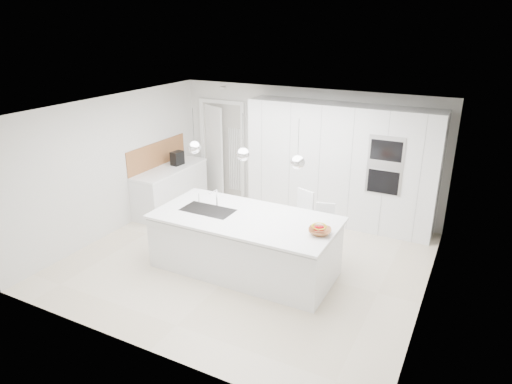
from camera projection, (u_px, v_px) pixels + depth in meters
The scene contains 27 objects.
floor at pixel (248, 260), 7.55m from camera, with size 5.50×5.50×0.00m, color beige.
wall_back at pixel (306, 151), 9.18m from camera, with size 5.50×5.50×0.00m, color silver.
wall_left at pixel (114, 165), 8.28m from camera, with size 5.00×5.00×0.00m, color silver.
ceiling at pixel (247, 109), 6.66m from camera, with size 5.50×5.50×0.00m, color white.
tall_cabinets at pixel (339, 165), 8.63m from camera, with size 3.60×0.60×2.30m, color white.
oven_stack at pixel (385, 166), 7.91m from camera, with size 0.62×0.04×1.05m, color #A5A5A8, non-canonical shape.
doorway_frame at pixel (223, 150), 10.07m from camera, with size 1.11×0.08×2.13m, color white, non-canonical shape.
hallway_door at pixel (212, 150), 10.15m from camera, with size 0.82×0.04×2.00m, color white.
radiator at pixel (235, 160), 9.99m from camera, with size 0.32×0.04×1.40m, color white, non-canonical shape.
left_base_cabinets at pixel (171, 189), 9.44m from camera, with size 0.60×1.80×0.86m, color white.
left_worktop at pixel (169, 169), 9.28m from camera, with size 0.62×1.82×0.04m, color white.
oak_backsplash at pixel (157, 154), 9.31m from camera, with size 0.02×1.80×0.50m, color #A26230.
island_base at pixel (244, 245), 7.10m from camera, with size 2.80×1.20×0.86m, color white.
island_worktop at pixel (245, 218), 6.99m from camera, with size 2.84×1.40×0.04m, color white.
island_sink at pixel (208, 215), 7.24m from camera, with size 0.84×0.44×0.18m, color #3F3F42, non-canonical shape.
island_tap at pixel (217, 198), 7.31m from camera, with size 0.02×0.02×0.30m, color white.
pendant_left at pixel (194, 147), 6.95m from camera, with size 0.20×0.20×0.20m, color white.
pendant_mid at pixel (243, 154), 6.58m from camera, with size 0.20×0.20×0.20m, color white.
pendant_right at pixel (298, 162), 6.22m from camera, with size 0.20×0.20×0.20m, color white.
fruit_bowl at pixel (320, 231), 6.39m from camera, with size 0.32×0.32×0.08m, color #A26230.
espresso_machine at pixel (177, 158), 9.43m from camera, with size 0.17×0.26×0.28m, color black.
bar_stool_left at pixel (302, 224), 7.57m from camera, with size 0.36×0.50×1.09m, color white, non-canonical shape.
bar_stool_right at pixel (322, 234), 7.37m from camera, with size 0.32×0.44×0.96m, color white, non-canonical shape.
apple_a at pixel (316, 228), 6.43m from camera, with size 0.07×0.07×0.07m, color #C5020F.
apple_b at pixel (321, 228), 6.43m from camera, with size 0.08×0.08×0.08m, color #C5020F.
apple_c at pixel (322, 228), 6.43m from camera, with size 0.08×0.08×0.08m, color #C5020F.
banana_bunch at pixel (319, 226), 6.37m from camera, with size 0.22×0.22×0.03m, color yellow.
Camera 1 is at (3.17, -5.86, 3.72)m, focal length 32.00 mm.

